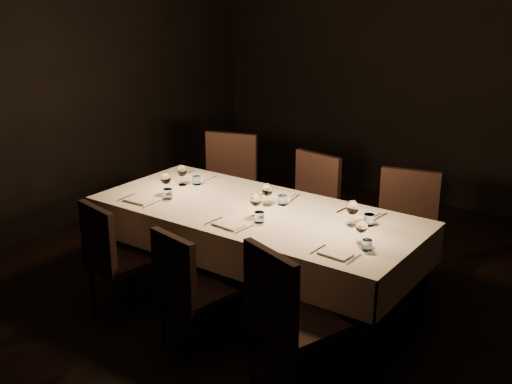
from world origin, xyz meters
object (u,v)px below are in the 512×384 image
Objects in this scene: chair_near_left at (111,253)px; chair_far_left at (227,185)px; chair_near_center at (186,285)px; chair_near_right at (286,315)px; chair_far_center at (309,205)px; dining_table at (256,219)px; chair_far_right at (405,227)px.

chair_far_left is (-0.15, 1.58, 0.07)m from chair_near_left.
chair_near_center is 0.88× the size of chair_near_right.
chair_far_center is (0.86, 0.06, -0.03)m from chair_far_left.
chair_far_center is at bearing 93.05° from dining_table.
chair_far_left is 0.86m from chair_far_center.
chair_far_left reaches higher than chair_far_right.
chair_far_right reaches higher than dining_table.
dining_table is at bearing -59.07° from chair_far_left.
dining_table is 2.91× the size of chair_near_center.
chair_far_left is 1.06× the size of chair_far_right.
chair_near_right reaches higher than chair_near_center.
chair_near_left is at bearing -105.46° from chair_far_center.
chair_near_left is 1.58m from chair_far_left.
chair_near_right reaches higher than dining_table.
chair_near_center is 1.69m from chair_far_center.
chair_far_left is at bearing -49.82° from chair_near_center.
chair_near_left is 2.28m from chair_far_right.
chair_far_center reaches higher than chair_near_left.
chair_near_right is (1.59, -0.08, 0.05)m from chair_near_left.
chair_far_left is at bearing 138.48° from dining_table.
chair_far_center is (0.71, 1.63, 0.04)m from chair_near_left.
chair_near_center is at bearing -130.28° from chair_far_right.
chair_far_center is at bearing 165.43° from chair_far_right.
chair_far_left reaches higher than chair_near_center.
chair_far_right reaches higher than chair_near_left.
chair_near_center is 0.88× the size of chair_far_right.
chair_far_left is (-0.90, 0.80, -0.12)m from dining_table.
chair_far_right is at bearing -105.71° from chair_near_center.
dining_table is 2.87× the size of chair_near_left.
chair_far_center is (-0.05, 0.86, -0.15)m from dining_table.
chair_near_right is 0.94× the size of chair_far_left.
dining_table is 1.21m from chair_far_left.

